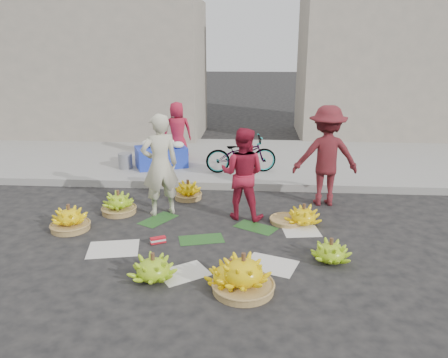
# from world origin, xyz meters

# --- Properties ---
(ground) EXTENTS (80.00, 80.00, 0.00)m
(ground) POSITION_xyz_m (0.00, 0.00, 0.00)
(ground) COLOR black
(ground) RESTS_ON ground
(curb) EXTENTS (40.00, 0.25, 0.15)m
(curb) POSITION_xyz_m (0.00, 2.20, 0.07)
(curb) COLOR gray
(curb) RESTS_ON ground
(sidewalk) EXTENTS (40.00, 4.00, 0.12)m
(sidewalk) POSITION_xyz_m (0.00, 4.30, 0.06)
(sidewalk) COLOR gray
(sidewalk) RESTS_ON ground
(building_left) EXTENTS (6.00, 3.00, 4.00)m
(building_left) POSITION_xyz_m (-4.00, 7.20, 2.00)
(building_left) COLOR gray
(building_left) RESTS_ON sidewalk
(building_right) EXTENTS (5.00, 3.00, 5.00)m
(building_right) POSITION_xyz_m (4.50, 7.70, 2.50)
(building_right) COLOR gray
(building_right) RESTS_ON sidewalk
(newspaper_scatter) EXTENTS (3.20, 1.80, 0.00)m
(newspaper_scatter) POSITION_xyz_m (0.00, -0.80, 0.00)
(newspaper_scatter) COLOR silver
(newspaper_scatter) RESTS_ON ground
(banana_leaves) EXTENTS (2.00, 1.00, 0.00)m
(banana_leaves) POSITION_xyz_m (-0.10, 0.20, 0.00)
(banana_leaves) COLOR #1A4818
(banana_leaves) RESTS_ON ground
(banana_bunch_0) EXTENTS (0.60, 0.60, 0.42)m
(banana_bunch_0) POSITION_xyz_m (-2.18, 0.02, 0.17)
(banana_bunch_0) COLOR olive
(banana_bunch_0) RESTS_ON ground
(banana_bunch_1) EXTENTS (0.63, 0.63, 0.36)m
(banana_bunch_1) POSITION_xyz_m (-0.54, -1.38, 0.16)
(banana_bunch_1) COLOR #72A918
(banana_bunch_1) RESTS_ON ground
(banana_bunch_2) EXTENTS (0.75, 0.75, 0.48)m
(banana_bunch_2) POSITION_xyz_m (0.56, -1.55, 0.21)
(banana_bunch_2) COLOR olive
(banana_bunch_2) RESTS_ON ground
(banana_bunch_3) EXTENTS (0.75, 0.75, 0.36)m
(banana_bunch_3) POSITION_xyz_m (0.40, -1.47, 0.16)
(banana_bunch_3) COLOR yellow
(banana_bunch_3) RESTS_ON ground
(banana_bunch_4) EXTENTS (0.59, 0.59, 0.34)m
(banana_bunch_4) POSITION_xyz_m (1.69, -0.75, 0.15)
(banana_bunch_4) COLOR #72A918
(banana_bunch_4) RESTS_ON ground
(banana_bunch_5) EXTENTS (0.65, 0.65, 0.34)m
(banana_bunch_5) POSITION_xyz_m (1.46, 0.50, 0.15)
(banana_bunch_5) COLOR yellow
(banana_bunch_5) RESTS_ON ground
(banana_bunch_6) EXTENTS (0.60, 0.60, 0.41)m
(banana_bunch_6) POSITION_xyz_m (-1.63, 0.75, 0.17)
(banana_bunch_6) COLOR olive
(banana_bunch_6) RESTS_ON ground
(banana_bunch_7) EXTENTS (0.50, 0.50, 0.37)m
(banana_bunch_7) POSITION_xyz_m (-0.56, 1.55, 0.15)
(banana_bunch_7) COLOR olive
(banana_bunch_7) RESTS_ON ground
(basket_spare) EXTENTS (0.62, 0.62, 0.06)m
(basket_spare) POSITION_xyz_m (1.20, 0.55, 0.03)
(basket_spare) COLOR olive
(basket_spare) RESTS_ON ground
(incense_stack) EXTENTS (0.23, 0.16, 0.09)m
(incense_stack) POSITION_xyz_m (-0.71, -0.37, 0.05)
(incense_stack) COLOR red
(incense_stack) RESTS_ON ground
(vendor_cream) EXTENTS (0.74, 0.65, 1.71)m
(vendor_cream) POSITION_xyz_m (-0.89, 0.78, 0.85)
(vendor_cream) COLOR beige
(vendor_cream) RESTS_ON ground
(vendor_red) EXTENTS (0.84, 0.71, 1.51)m
(vendor_red) POSITION_xyz_m (0.47, 0.72, 0.75)
(vendor_red) COLOR #AD1A31
(vendor_red) RESTS_ON ground
(man_striped) EXTENTS (1.18, 0.72, 1.77)m
(man_striped) POSITION_xyz_m (1.91, 1.48, 0.88)
(man_striped) COLOR maroon
(man_striped) RESTS_ON ground
(flower_table) EXTENTS (1.26, 1.05, 0.63)m
(flower_table) POSITION_xyz_m (-1.42, 3.29, 0.38)
(flower_table) COLOR #1A2EAC
(flower_table) RESTS_ON sidewalk
(grey_bucket) EXTENTS (0.30, 0.30, 0.34)m
(grey_bucket) POSITION_xyz_m (-2.19, 3.08, 0.29)
(grey_bucket) COLOR slate
(grey_bucket) RESTS_ON sidewalk
(flower_vendor) EXTENTS (0.77, 0.61, 1.37)m
(flower_vendor) POSITION_xyz_m (-1.17, 3.97, 0.80)
(flower_vendor) COLOR #AD1A31
(flower_vendor) RESTS_ON sidewalk
(bicycle) EXTENTS (0.78, 1.57, 0.79)m
(bicycle) POSITION_xyz_m (0.37, 2.98, 0.52)
(bicycle) COLOR gray
(bicycle) RESTS_ON sidewalk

